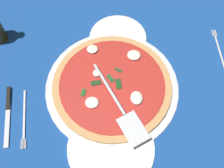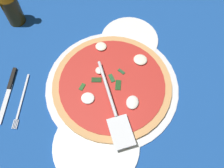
{
  "view_description": "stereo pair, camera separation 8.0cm",
  "coord_description": "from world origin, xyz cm",
  "px_view_note": "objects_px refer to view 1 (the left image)",
  "views": [
    {
      "loc": [
        -35.41,
        1.98,
        73.07
      ],
      "look_at": [
        1.75,
        2.1,
        1.92
      ],
      "focal_mm": 39.2,
      "sensor_mm": 36.0,
      "label": 1
    },
    {
      "loc": [
        -34.52,
        -5.99,
        73.07
      ],
      "look_at": [
        1.75,
        2.1,
        1.92
      ],
      "focal_mm": 39.2,
      "sensor_mm": 36.0,
      "label": 2
    }
  ],
  "objects_px": {
    "dinner_plate_left": "(111,147)",
    "dinner_plate_right": "(118,38)",
    "pizza": "(112,84)",
    "place_setting_far": "(16,115)",
    "pizza_server": "(120,107)"
  },
  "relations": [
    {
      "from": "pizza",
      "to": "place_setting_far",
      "type": "relative_size",
      "value": 1.93
    },
    {
      "from": "dinner_plate_left",
      "to": "pizza",
      "type": "height_order",
      "value": "pizza"
    },
    {
      "from": "dinner_plate_right",
      "to": "dinner_plate_left",
      "type": "bearing_deg",
      "value": 176.46
    },
    {
      "from": "pizza",
      "to": "place_setting_far",
      "type": "distance_m",
      "value": 0.32
    },
    {
      "from": "dinner_plate_left",
      "to": "pizza_server",
      "type": "height_order",
      "value": "pizza_server"
    },
    {
      "from": "pizza",
      "to": "pizza_server",
      "type": "height_order",
      "value": "pizza_server"
    },
    {
      "from": "dinner_plate_right",
      "to": "pizza_server",
      "type": "xyz_separation_m",
      "value": [
        -0.29,
        -0.0,
        0.03
      ]
    },
    {
      "from": "place_setting_far",
      "to": "pizza_server",
      "type": "bearing_deg",
      "value": 83.95
    },
    {
      "from": "dinner_plate_right",
      "to": "pizza",
      "type": "bearing_deg",
      "value": 173.67
    },
    {
      "from": "dinner_plate_right",
      "to": "pizza",
      "type": "height_order",
      "value": "pizza"
    },
    {
      "from": "pizza_server",
      "to": "place_setting_far",
      "type": "distance_m",
      "value": 0.33
    },
    {
      "from": "pizza",
      "to": "place_setting_far",
      "type": "height_order",
      "value": "pizza"
    },
    {
      "from": "pizza_server",
      "to": "place_setting_far",
      "type": "relative_size",
      "value": 1.35
    },
    {
      "from": "dinner_plate_left",
      "to": "pizza",
      "type": "bearing_deg",
      "value": -0.79
    },
    {
      "from": "dinner_plate_left",
      "to": "dinner_plate_right",
      "type": "height_order",
      "value": "same"
    }
  ]
}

